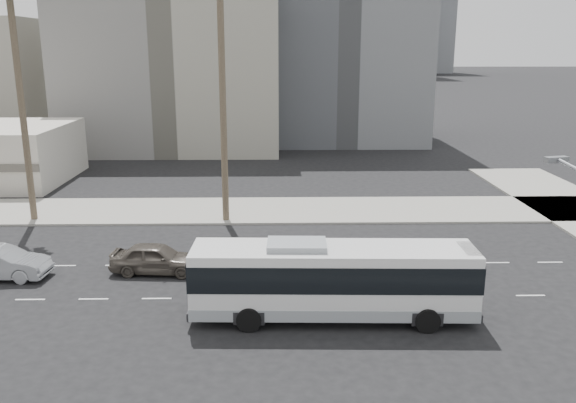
{
  "coord_description": "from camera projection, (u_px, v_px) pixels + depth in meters",
  "views": [
    {
      "loc": [
        -0.24,
        -26.2,
        11.62
      ],
      "look_at": [
        0.35,
        4.0,
        3.73
      ],
      "focal_mm": 36.85,
      "sensor_mm": 36.0,
      "label": 1
    }
  ],
  "objects": [
    {
      "name": "car_b",
      "position": [
        0.0,
        263.0,
        30.51
      ],
      "size": [
        2.12,
        5.13,
        1.65
      ],
      "primitive_type": "imported",
      "rotation": [
        0.0,
        0.0,
        1.49
      ],
      "color": "#93969B",
      "rests_on": "ground"
    },
    {
      "name": "city_bus",
      "position": [
        333.0,
        279.0,
        25.74
      ],
      "size": [
        12.4,
        3.14,
        3.54
      ],
      "rotation": [
        0.0,
        0.0,
        -0.03
      ],
      "color": "silver",
      "rests_on": "ground"
    },
    {
      "name": "ground",
      "position": [
        282.0,
        298.0,
        28.29
      ],
      "size": [
        700.0,
        700.0,
        0.0
      ],
      "primitive_type": "plane",
      "color": "black",
      "rests_on": "ground"
    },
    {
      "name": "sidewalk_north",
      "position": [
        280.0,
        210.0,
        43.26
      ],
      "size": [
        120.0,
        7.0,
        0.15
      ],
      "primitive_type": "cube",
      "color": "gray",
      "rests_on": "ground"
    },
    {
      "name": "midrise_beige_west",
      "position": [
        176.0,
        70.0,
        69.31
      ],
      "size": [
        24.0,
        18.0,
        18.0
      ],
      "primitive_type": "cube",
      "color": "gray",
      "rests_on": "ground"
    },
    {
      "name": "midrise_gray_center",
      "position": [
        340.0,
        36.0,
        75.45
      ],
      "size": [
        20.0,
        20.0,
        26.0
      ],
      "primitive_type": "cube",
      "color": "#515458",
      "rests_on": "ground"
    },
    {
      "name": "car_a",
      "position": [
        156.0,
        258.0,
        31.26
      ],
      "size": [
        2.3,
        4.91,
        1.63
      ],
      "primitive_type": "imported",
      "rotation": [
        0.0,
        0.0,
        1.49
      ],
      "color": "#524B42",
      "rests_on": "ground"
    },
    {
      "name": "highrise_far",
      "position": [
        427.0,
        6.0,
        273.53
      ],
      "size": [
        22.0,
        22.0,
        60.0
      ],
      "primitive_type": "cube",
      "color": "#54585D",
      "rests_on": "ground"
    }
  ]
}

